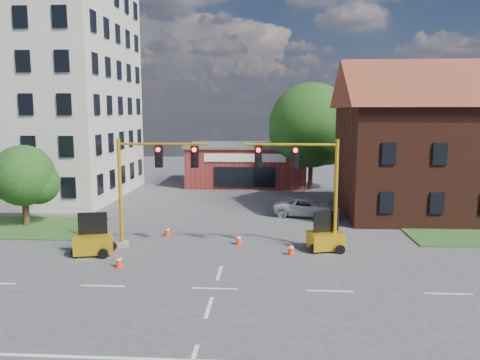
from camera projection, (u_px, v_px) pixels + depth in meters
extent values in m
plane|color=#424245|center=(215.00, 288.00, 20.43)|extent=(120.00, 120.00, 0.00)
cube|color=beige|center=(20.00, 85.00, 41.91)|extent=(18.00, 15.00, 20.00)
cube|color=maroon|center=(247.00, 165.00, 49.77)|extent=(12.00, 8.00, 4.00)
cube|color=#535456|center=(247.00, 145.00, 49.46)|extent=(12.40, 8.40, 0.30)
cube|color=white|center=(245.00, 158.00, 45.59)|extent=(8.00, 0.10, 0.80)
cube|color=black|center=(245.00, 177.00, 45.87)|extent=(6.00, 0.10, 2.00)
cylinder|color=#392015|center=(311.00, 167.00, 46.38)|extent=(0.44, 0.44, 4.51)
sphere|color=#184013|center=(312.00, 125.00, 45.78)|extent=(8.33, 8.33, 8.33)
sphere|color=#184013|center=(328.00, 136.00, 46.13)|extent=(5.83, 5.83, 5.83)
cylinder|color=#392015|center=(26.00, 208.00, 31.46)|extent=(0.44, 0.44, 2.44)
sphere|color=#184013|center=(23.00, 176.00, 31.14)|extent=(4.09, 4.09, 4.09)
sphere|color=#184013|center=(38.00, 183.00, 31.47)|extent=(2.86, 2.86, 2.86)
cube|color=gray|center=(122.00, 244.00, 26.69)|extent=(0.60, 0.60, 0.30)
cylinder|color=gold|center=(120.00, 194.00, 26.26)|extent=(0.20, 0.20, 6.20)
cylinder|color=gold|center=(163.00, 144.00, 25.71)|extent=(5.00, 0.14, 0.14)
cube|color=black|center=(159.00, 157.00, 25.82)|extent=(0.40, 0.32, 1.20)
cube|color=black|center=(195.00, 157.00, 25.70)|extent=(0.40, 0.32, 1.20)
sphere|color=#FF0C07|center=(158.00, 150.00, 25.59)|extent=(0.24, 0.24, 0.24)
cube|color=gray|center=(334.00, 248.00, 25.97)|extent=(0.60, 0.60, 0.30)
cylinder|color=gold|center=(336.00, 196.00, 25.54)|extent=(0.20, 0.20, 6.20)
cylinder|color=gold|center=(291.00, 144.00, 25.29)|extent=(5.00, 0.14, 0.14)
cube|color=black|center=(295.00, 157.00, 25.37)|extent=(0.40, 0.32, 1.20)
cube|color=black|center=(258.00, 157.00, 25.49)|extent=(0.40, 0.32, 1.20)
sphere|color=#FF0C07|center=(295.00, 150.00, 25.14)|extent=(0.24, 0.24, 0.24)
cube|color=gold|center=(94.00, 244.00, 25.21)|extent=(2.18, 1.69, 0.97)
cube|color=black|center=(93.00, 223.00, 25.05)|extent=(1.51, 0.45, 1.19)
cube|color=gold|center=(326.00, 240.00, 25.99)|extent=(2.13, 1.71, 0.93)
cube|color=black|center=(326.00, 221.00, 25.83)|extent=(1.42, 0.52, 1.14)
cube|color=#F1380C|center=(119.00, 267.00, 23.18)|extent=(0.38, 0.38, 0.04)
cone|color=#F1380C|center=(119.00, 261.00, 23.14)|extent=(0.40, 0.40, 0.70)
cylinder|color=white|center=(119.00, 259.00, 23.13)|extent=(0.27, 0.27, 0.09)
cube|color=#F1380C|center=(167.00, 236.00, 29.04)|extent=(0.38, 0.38, 0.04)
cone|color=#F1380C|center=(167.00, 231.00, 29.00)|extent=(0.40, 0.40, 0.70)
cylinder|color=white|center=(167.00, 229.00, 28.99)|extent=(0.27, 0.27, 0.09)
cube|color=#F1380C|center=(239.00, 244.00, 27.19)|extent=(0.38, 0.38, 0.04)
cone|color=#F1380C|center=(239.00, 239.00, 27.14)|extent=(0.40, 0.40, 0.70)
cylinder|color=white|center=(239.00, 238.00, 27.13)|extent=(0.27, 0.27, 0.09)
cube|color=#F1380C|center=(291.00, 254.00, 25.23)|extent=(0.38, 0.38, 0.04)
cone|color=#F1380C|center=(291.00, 249.00, 25.18)|extent=(0.40, 0.40, 0.70)
cylinder|color=white|center=(291.00, 247.00, 25.17)|extent=(0.27, 0.27, 0.09)
imported|color=silver|center=(307.00, 207.00, 34.49)|extent=(5.17, 3.06, 1.35)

